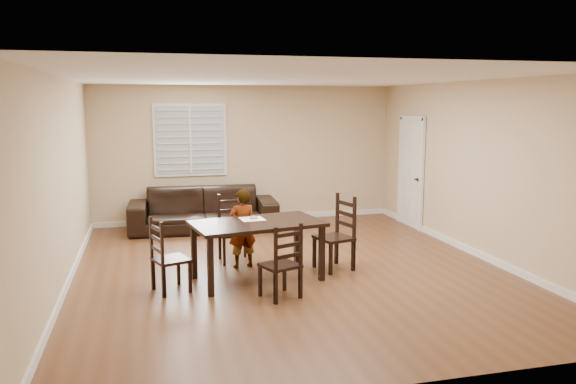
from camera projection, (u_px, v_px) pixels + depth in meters
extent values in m
plane|color=brown|center=(289.00, 269.00, 8.07)|extent=(7.00, 7.00, 0.00)
cube|color=#CCAC8A|center=(246.00, 154.00, 11.21)|extent=(6.00, 0.04, 2.70)
cube|color=#CCAC8A|center=(397.00, 230.00, 4.51)|extent=(6.00, 0.04, 2.70)
cube|color=#CCAC8A|center=(61.00, 183.00, 7.13)|extent=(0.04, 7.00, 2.70)
cube|color=#CCAC8A|center=(479.00, 170.00, 8.59)|extent=(0.04, 7.00, 2.70)
cube|color=white|center=(289.00, 78.00, 7.65)|extent=(6.00, 7.00, 0.04)
cube|color=white|center=(190.00, 140.00, 10.85)|extent=(1.40, 0.08, 1.40)
cube|color=white|center=(411.00, 173.00, 10.74)|extent=(0.06, 0.94, 2.05)
cylinder|color=#332114|center=(417.00, 179.00, 10.45)|extent=(0.06, 0.06, 0.02)
cube|color=white|center=(247.00, 218.00, 11.40)|extent=(6.00, 0.03, 0.10)
cube|color=white|center=(69.00, 281.00, 7.34)|extent=(0.03, 7.00, 0.10)
cube|color=white|center=(474.00, 252.00, 8.79)|extent=(0.03, 7.00, 0.10)
cube|color=black|center=(257.00, 224.00, 7.48)|extent=(1.83, 1.23, 0.05)
cube|color=black|center=(210.00, 267.00, 6.87)|extent=(0.08, 0.08, 0.75)
cube|color=black|center=(322.00, 253.00, 7.49)|extent=(0.08, 0.08, 0.75)
cube|color=black|center=(194.00, 251.00, 7.59)|extent=(0.08, 0.08, 0.75)
cube|color=black|center=(297.00, 240.00, 8.21)|extent=(0.08, 0.08, 0.75)
cube|color=black|center=(235.00, 233.00, 8.39)|extent=(0.47, 0.44, 0.04)
cube|color=black|center=(232.00, 226.00, 8.56)|extent=(0.45, 0.06, 1.00)
cube|color=black|center=(224.00, 252.00, 8.20)|extent=(0.04, 0.04, 0.41)
cube|color=black|center=(250.00, 250.00, 8.31)|extent=(0.04, 0.04, 0.41)
cube|color=black|center=(220.00, 246.00, 8.54)|extent=(0.04, 0.04, 0.41)
cube|color=black|center=(245.00, 244.00, 8.65)|extent=(0.04, 0.04, 0.41)
cube|color=black|center=(280.00, 265.00, 6.84)|extent=(0.53, 0.52, 0.04)
cube|color=black|center=(288.00, 264.00, 6.68)|extent=(0.41, 0.19, 0.94)
cube|color=black|center=(284.00, 276.00, 7.11)|extent=(0.05, 0.05, 0.38)
cube|color=black|center=(260.00, 281.00, 6.90)|extent=(0.05, 0.05, 0.38)
cube|color=black|center=(300.00, 283.00, 6.84)|extent=(0.05, 0.05, 0.38)
cube|color=black|center=(275.00, 288.00, 6.63)|extent=(0.05, 0.05, 0.38)
cube|color=black|center=(171.00, 260.00, 7.07)|extent=(0.52, 0.53, 0.04)
cube|color=black|center=(157.00, 257.00, 6.96)|extent=(0.18, 0.42, 0.95)
cube|color=black|center=(190.00, 277.00, 7.04)|extent=(0.05, 0.05, 0.39)
cube|color=black|center=(179.00, 270.00, 7.34)|extent=(0.05, 0.05, 0.39)
cube|color=black|center=(164.00, 282.00, 6.85)|extent=(0.05, 0.05, 0.39)
cube|color=black|center=(153.00, 275.00, 7.16)|extent=(0.05, 0.05, 0.39)
cube|color=black|center=(334.00, 238.00, 7.99)|extent=(0.56, 0.58, 0.04)
cube|color=black|center=(345.00, 231.00, 8.08)|extent=(0.17, 0.47, 1.07)
cube|color=black|center=(314.00, 253.00, 8.11)|extent=(0.05, 0.05, 0.44)
cube|color=black|center=(331.00, 259.00, 7.76)|extent=(0.05, 0.05, 0.44)
cube|color=black|center=(336.00, 249.00, 8.30)|extent=(0.05, 0.05, 0.44)
cube|color=black|center=(353.00, 256.00, 7.95)|extent=(0.05, 0.05, 0.44)
imported|color=gray|center=(242.00, 229.00, 8.06)|extent=(0.46, 0.35, 1.15)
cube|color=white|center=(252.00, 219.00, 7.64)|extent=(0.34, 0.34, 0.00)
torus|color=#BA8043|center=(254.00, 217.00, 7.65)|extent=(0.11, 0.11, 0.04)
torus|color=silver|center=(254.00, 217.00, 7.65)|extent=(0.10, 0.10, 0.02)
imported|color=black|center=(204.00, 209.00, 10.47)|extent=(2.76, 1.19, 0.79)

